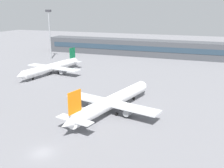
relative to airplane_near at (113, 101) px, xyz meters
name	(u,v)px	position (x,y,z in m)	size (l,w,h in m)	color
ground_plane	(113,93)	(-5.47, 15.08, -2.97)	(400.00, 400.00, 0.00)	slate
terminal_building	(157,49)	(-5.47, 87.48, 1.53)	(133.81, 12.13, 9.00)	#3F4247
airplane_near	(113,101)	(0.00, 0.00, 0.00)	(27.55, 38.90, 9.73)	white
airplane_mid	(51,67)	(-38.71, 30.44, -0.16)	(26.11, 37.09, 9.20)	silver
floodlight_tower_west	(50,31)	(-58.08, 60.20, 11.99)	(3.20, 0.80, 25.88)	gray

